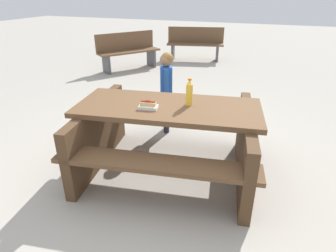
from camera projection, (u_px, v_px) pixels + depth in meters
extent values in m
plane|color=#ADA599|center=(168.00, 169.00, 3.15)|extent=(30.00, 30.00, 0.00)
cube|color=brown|center=(168.00, 108.00, 2.83)|extent=(1.90, 1.05, 0.05)
cube|color=brown|center=(155.00, 164.00, 2.47)|extent=(1.82, 0.58, 0.04)
cube|color=brown|center=(177.00, 113.00, 3.46)|extent=(1.82, 0.58, 0.04)
cube|color=#4D3520|center=(98.00, 134.00, 3.13)|extent=(0.33, 1.40, 0.70)
cube|color=#4D3520|center=(245.00, 148.00, 2.86)|extent=(0.33, 1.40, 0.70)
cylinder|color=yellow|center=(189.00, 95.00, 2.79)|extent=(0.07, 0.07, 0.21)
cone|color=yellow|center=(190.00, 82.00, 2.74)|extent=(0.06, 0.06, 0.04)
cylinder|color=orange|center=(190.00, 79.00, 2.72)|extent=(0.04, 0.04, 0.02)
cube|color=white|center=(148.00, 107.00, 2.74)|extent=(0.20, 0.14, 0.03)
cube|color=#D8B272|center=(148.00, 104.00, 2.73)|extent=(0.16, 0.08, 0.04)
cylinder|color=maroon|center=(148.00, 102.00, 2.72)|extent=(0.14, 0.05, 0.03)
ellipsoid|color=maroon|center=(148.00, 101.00, 2.71)|extent=(0.07, 0.04, 0.01)
cylinder|color=#262633|center=(166.00, 116.00, 3.85)|extent=(0.08, 0.08, 0.49)
cylinder|color=#262633|center=(166.00, 113.00, 3.95)|extent=(0.08, 0.08, 0.49)
cube|color=#2659B2|center=(166.00, 82.00, 3.71)|extent=(0.20, 0.21, 0.41)
cylinder|color=#2659B2|center=(166.00, 83.00, 3.60)|extent=(0.06, 0.06, 0.35)
cylinder|color=#2659B2|center=(166.00, 78.00, 3.79)|extent=(0.06, 0.06, 0.35)
sphere|color=#997051|center=(166.00, 60.00, 3.58)|extent=(0.16, 0.16, 0.16)
sphere|color=olive|center=(167.00, 58.00, 3.57)|extent=(0.15, 0.15, 0.15)
cube|color=brown|center=(129.00, 51.00, 6.83)|extent=(1.20, 1.45, 0.04)
cube|color=brown|center=(125.00, 41.00, 6.87)|extent=(0.91, 1.24, 0.40)
cube|color=#4C4C51|center=(106.00, 64.00, 6.62)|extent=(0.33, 0.26, 0.41)
cube|color=#4C4C51|center=(151.00, 58.00, 7.22)|extent=(0.33, 0.26, 0.41)
cube|color=brown|center=(195.00, 44.00, 7.72)|extent=(1.55, 0.73, 0.04)
cube|color=brown|center=(196.00, 35.00, 7.79)|extent=(1.47, 0.38, 0.40)
cube|color=#4C4C51|center=(173.00, 52.00, 7.89)|extent=(0.14, 0.36, 0.41)
cube|color=#4C4C51|center=(217.00, 53.00, 7.75)|extent=(0.14, 0.36, 0.41)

